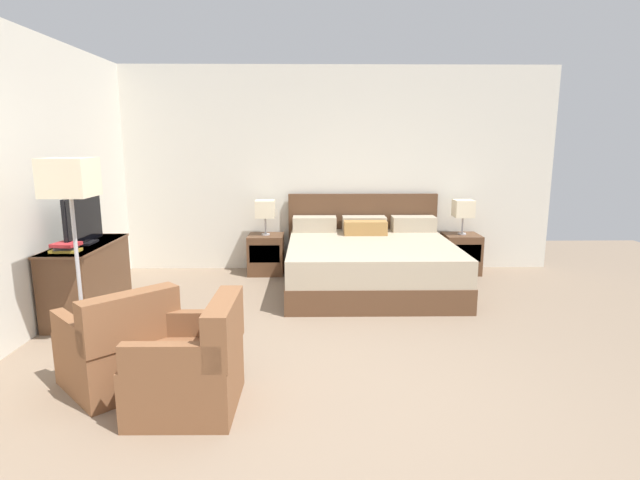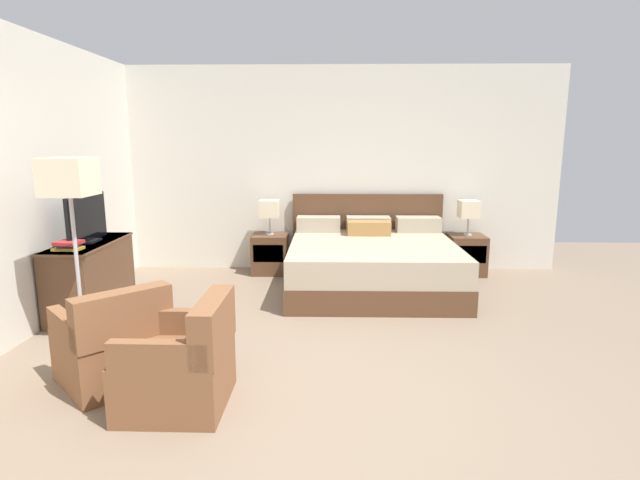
{
  "view_description": "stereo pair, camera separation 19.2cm",
  "coord_description": "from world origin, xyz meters",
  "px_view_note": "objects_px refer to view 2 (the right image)",
  "views": [
    {
      "loc": [
        -0.08,
        -3.07,
        1.78
      ],
      "look_at": [
        -0.0,
        2.13,
        0.75
      ],
      "focal_mm": 28.0,
      "sensor_mm": 36.0,
      "label": 1
    },
    {
      "loc": [
        0.11,
        -3.07,
        1.78
      ],
      "look_at": [
        -0.0,
        2.13,
        0.75
      ],
      "focal_mm": 28.0,
      "sensor_mm": 36.0,
      "label": 2
    }
  ],
  "objects_px": {
    "tv": "(87,219)",
    "book_red_cover": "(68,249)",
    "floor_lamp": "(70,187)",
    "nightstand_left": "(270,254)",
    "dresser": "(91,276)",
    "table_lamp_right": "(469,210)",
    "book_blue_cover": "(69,246)",
    "table_lamp_left": "(269,209)",
    "book_small_top": "(69,243)",
    "nightstand_right": "(466,255)",
    "bed": "(372,263)",
    "armchair_companion": "(182,366)",
    "armchair_by_window": "(114,346)"
  },
  "relations": [
    {
      "from": "book_red_cover",
      "to": "dresser",
      "type": "bearing_deg",
      "value": 88.65
    },
    {
      "from": "book_red_cover",
      "to": "bed",
      "type": "bearing_deg",
      "value": 23.43
    },
    {
      "from": "bed",
      "to": "book_small_top",
      "type": "bearing_deg",
      "value": -156.5
    },
    {
      "from": "nightstand_right",
      "to": "book_red_cover",
      "type": "distance_m",
      "value": 4.85
    },
    {
      "from": "armchair_companion",
      "to": "tv",
      "type": "bearing_deg",
      "value": 128.47
    },
    {
      "from": "table_lamp_right",
      "to": "dresser",
      "type": "distance_m",
      "value": 4.7
    },
    {
      "from": "dresser",
      "to": "floor_lamp",
      "type": "relative_size",
      "value": 0.73
    },
    {
      "from": "dresser",
      "to": "armchair_companion",
      "type": "xyz_separation_m",
      "value": [
        1.51,
        -1.88,
        -0.1
      ]
    },
    {
      "from": "bed",
      "to": "armchair_by_window",
      "type": "bearing_deg",
      "value": -130.2
    },
    {
      "from": "nightstand_left",
      "to": "table_lamp_right",
      "type": "relative_size",
      "value": 1.13
    },
    {
      "from": "book_red_cover",
      "to": "book_small_top",
      "type": "distance_m",
      "value": 0.06
    },
    {
      "from": "book_red_cover",
      "to": "floor_lamp",
      "type": "height_order",
      "value": "floor_lamp"
    },
    {
      "from": "floor_lamp",
      "to": "book_red_cover",
      "type": "bearing_deg",
      "value": 123.13
    },
    {
      "from": "bed",
      "to": "book_small_top",
      "type": "xyz_separation_m",
      "value": [
        -3.03,
        -1.32,
        0.51
      ]
    },
    {
      "from": "bed",
      "to": "floor_lamp",
      "type": "height_order",
      "value": "floor_lamp"
    },
    {
      "from": "table_lamp_right",
      "to": "book_blue_cover",
      "type": "xyz_separation_m",
      "value": [
        -4.37,
        -2.02,
        -0.09
      ]
    },
    {
      "from": "tv",
      "to": "dresser",
      "type": "bearing_deg",
      "value": -96.24
    },
    {
      "from": "tv",
      "to": "book_red_cover",
      "type": "relative_size",
      "value": 3.07
    },
    {
      "from": "nightstand_left",
      "to": "floor_lamp",
      "type": "bearing_deg",
      "value": -117.04
    },
    {
      "from": "nightstand_left",
      "to": "tv",
      "type": "distance_m",
      "value": 2.45
    },
    {
      "from": "nightstand_left",
      "to": "table_lamp_left",
      "type": "height_order",
      "value": "table_lamp_left"
    },
    {
      "from": "nightstand_left",
      "to": "dresser",
      "type": "xyz_separation_m",
      "value": [
        -1.69,
        -1.65,
        0.12
      ]
    },
    {
      "from": "table_lamp_right",
      "to": "book_small_top",
      "type": "height_order",
      "value": "table_lamp_right"
    },
    {
      "from": "table_lamp_right",
      "to": "table_lamp_left",
      "type": "bearing_deg",
      "value": 180.0
    },
    {
      "from": "dresser",
      "to": "book_blue_cover",
      "type": "height_order",
      "value": "book_blue_cover"
    },
    {
      "from": "book_red_cover",
      "to": "floor_lamp",
      "type": "xyz_separation_m",
      "value": [
        0.38,
        -0.58,
        0.64
      ]
    },
    {
      "from": "bed",
      "to": "tv",
      "type": "bearing_deg",
      "value": -163.05
    },
    {
      "from": "bed",
      "to": "book_blue_cover",
      "type": "bearing_deg",
      "value": -156.5
    },
    {
      "from": "armchair_by_window",
      "to": "floor_lamp",
      "type": "xyz_separation_m",
      "value": [
        -0.54,
        0.61,
        1.12
      ]
    },
    {
      "from": "table_lamp_left",
      "to": "book_red_cover",
      "type": "xyz_separation_m",
      "value": [
        -1.7,
        -2.02,
        -0.12
      ]
    },
    {
      "from": "book_small_top",
      "to": "book_blue_cover",
      "type": "bearing_deg",
      "value": 0.0
    },
    {
      "from": "book_small_top",
      "to": "floor_lamp",
      "type": "bearing_deg",
      "value": -57.54
    },
    {
      "from": "nightstand_right",
      "to": "table_lamp_right",
      "type": "bearing_deg",
      "value": 90.0
    },
    {
      "from": "book_small_top",
      "to": "floor_lamp",
      "type": "distance_m",
      "value": 0.9
    },
    {
      "from": "table_lamp_left",
      "to": "armchair_companion",
      "type": "bearing_deg",
      "value": -92.89
    },
    {
      "from": "bed",
      "to": "dresser",
      "type": "bearing_deg",
      "value": -162.66
    },
    {
      "from": "bed",
      "to": "book_small_top",
      "type": "height_order",
      "value": "bed"
    },
    {
      "from": "table_lamp_left",
      "to": "book_small_top",
      "type": "height_order",
      "value": "table_lamp_left"
    },
    {
      "from": "book_red_cover",
      "to": "floor_lamp",
      "type": "relative_size",
      "value": 0.15
    },
    {
      "from": "nightstand_right",
      "to": "book_blue_cover",
      "type": "distance_m",
      "value": 4.84
    },
    {
      "from": "nightstand_left",
      "to": "book_small_top",
      "type": "xyz_separation_m",
      "value": [
        -1.69,
        -2.02,
        0.56
      ]
    },
    {
      "from": "nightstand_right",
      "to": "book_small_top",
      "type": "bearing_deg",
      "value": -155.2
    },
    {
      "from": "table_lamp_right",
      "to": "book_red_cover",
      "type": "relative_size",
      "value": 1.85
    },
    {
      "from": "table_lamp_left",
      "to": "book_small_top",
      "type": "distance_m",
      "value": 2.64
    },
    {
      "from": "nightstand_right",
      "to": "armchair_companion",
      "type": "height_order",
      "value": "armchair_companion"
    },
    {
      "from": "tv",
      "to": "book_red_cover",
      "type": "height_order",
      "value": "tv"
    },
    {
      "from": "nightstand_right",
      "to": "book_small_top",
      "type": "distance_m",
      "value": 4.85
    },
    {
      "from": "floor_lamp",
      "to": "table_lamp_right",
      "type": "bearing_deg",
      "value": 32.97
    },
    {
      "from": "book_blue_cover",
      "to": "book_small_top",
      "type": "relative_size",
      "value": 0.86
    },
    {
      "from": "nightstand_left",
      "to": "book_red_cover",
      "type": "bearing_deg",
      "value": -130.11
    }
  ]
}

